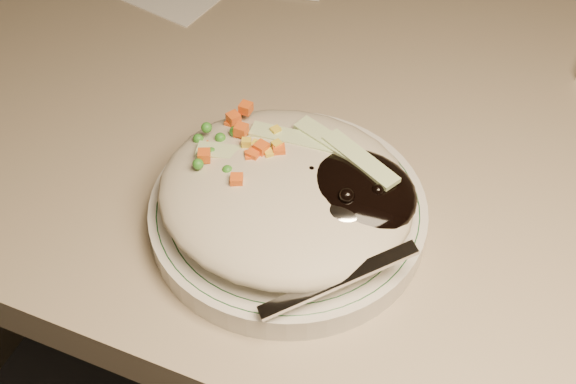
% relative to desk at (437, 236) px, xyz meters
% --- Properties ---
extents(desk, '(1.40, 0.70, 0.74)m').
position_rel_desk_xyz_m(desk, '(0.00, 0.00, 0.00)').
color(desk, gray).
rests_on(desk, ground).
extents(plate, '(0.21, 0.21, 0.02)m').
position_rel_desk_xyz_m(plate, '(-0.09, -0.20, 0.21)').
color(plate, silver).
rests_on(plate, desk).
extents(plate_rim, '(0.20, 0.20, 0.00)m').
position_rel_desk_xyz_m(plate_rim, '(-0.09, -0.20, 0.22)').
color(plate_rim, '#144723').
rests_on(plate_rim, plate).
extents(meal, '(0.21, 0.19, 0.05)m').
position_rel_desk_xyz_m(meal, '(-0.09, -0.20, 0.24)').
color(meal, '#B8B095').
rests_on(meal, plate).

